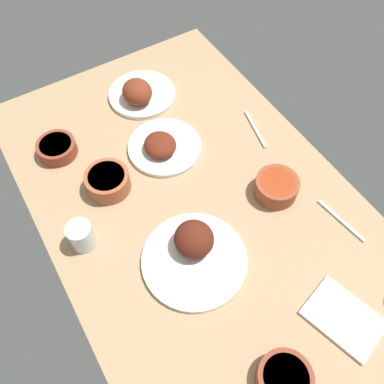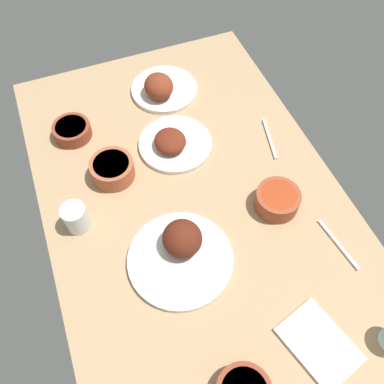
{
  "view_description": "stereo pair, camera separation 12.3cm",
  "coord_description": "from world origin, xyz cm",
  "px_view_note": "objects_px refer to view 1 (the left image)",
  "views": [
    {
      "loc": [
        -58.07,
        35.51,
        111.29
      ],
      "look_at": [
        0.0,
        0.0,
        6.0
      ],
      "focal_mm": 38.37,
      "sensor_mm": 36.0,
      "label": 1
    },
    {
      "loc": [
        -63.49,
        24.52,
        111.29
      ],
      "look_at": [
        0.0,
        0.0,
        6.0
      ],
      "focal_mm": 38.37,
      "sensor_mm": 36.0,
      "label": 2
    }
  ],
  "objects_px": {
    "plate_center_main": "(194,251)",
    "bowl_cream": "(57,148)",
    "plate_near_viewer": "(140,93)",
    "folded_napkin": "(344,318)",
    "water_tumbler": "(81,236)",
    "bowl_soup": "(284,379)",
    "bowl_sauce": "(276,187)",
    "fork_loose": "(255,129)",
    "bowl_onions": "(108,181)",
    "spoon_loose": "(341,220)",
    "plate_far_side": "(163,146)"
  },
  "relations": [
    {
      "from": "plate_far_side",
      "to": "fork_loose",
      "type": "xyz_separation_m",
      "value": [
        -0.09,
        -0.31,
        -0.02
      ]
    },
    {
      "from": "fork_loose",
      "to": "spoon_loose",
      "type": "relative_size",
      "value": 0.98
    },
    {
      "from": "folded_napkin",
      "to": "plate_center_main",
      "type": "bearing_deg",
      "value": 33.72
    },
    {
      "from": "plate_center_main",
      "to": "fork_loose",
      "type": "height_order",
      "value": "plate_center_main"
    },
    {
      "from": "plate_center_main",
      "to": "bowl_cream",
      "type": "relative_size",
      "value": 2.35
    },
    {
      "from": "plate_center_main",
      "to": "bowl_soup",
      "type": "relative_size",
      "value": 2.24
    },
    {
      "from": "bowl_sauce",
      "to": "plate_near_viewer",
      "type": "bearing_deg",
      "value": 16.21
    },
    {
      "from": "bowl_sauce",
      "to": "fork_loose",
      "type": "distance_m",
      "value": 0.26
    },
    {
      "from": "plate_near_viewer",
      "to": "plate_far_side",
      "type": "bearing_deg",
      "value": 170.19
    },
    {
      "from": "bowl_cream",
      "to": "bowl_sauce",
      "type": "bearing_deg",
      "value": -134.11
    },
    {
      "from": "plate_far_side",
      "to": "plate_near_viewer",
      "type": "distance_m",
      "value": 0.25
    },
    {
      "from": "plate_center_main",
      "to": "bowl_cream",
      "type": "xyz_separation_m",
      "value": [
        0.55,
        0.19,
        -0.0
      ]
    },
    {
      "from": "bowl_onions",
      "to": "bowl_cream",
      "type": "height_order",
      "value": "bowl_onions"
    },
    {
      "from": "bowl_cream",
      "to": "spoon_loose",
      "type": "height_order",
      "value": "bowl_cream"
    },
    {
      "from": "plate_far_side",
      "to": "bowl_onions",
      "type": "height_order",
      "value": "plate_far_side"
    },
    {
      "from": "bowl_onions",
      "to": "bowl_sauce",
      "type": "bearing_deg",
      "value": -123.68
    },
    {
      "from": "bowl_cream",
      "to": "bowl_sauce",
      "type": "relative_size",
      "value": 0.95
    },
    {
      "from": "plate_far_side",
      "to": "bowl_onions",
      "type": "bearing_deg",
      "value": 100.94
    },
    {
      "from": "bowl_sauce",
      "to": "fork_loose",
      "type": "height_order",
      "value": "bowl_sauce"
    },
    {
      "from": "bowl_sauce",
      "to": "fork_loose",
      "type": "relative_size",
      "value": 0.77
    },
    {
      "from": "bowl_onions",
      "to": "folded_napkin",
      "type": "bearing_deg",
      "value": -153.65
    },
    {
      "from": "plate_center_main",
      "to": "bowl_sauce",
      "type": "height_order",
      "value": "plate_center_main"
    },
    {
      "from": "plate_center_main",
      "to": "water_tumbler",
      "type": "xyz_separation_m",
      "value": [
        0.2,
        0.25,
        0.01
      ]
    },
    {
      "from": "bowl_sauce",
      "to": "folded_napkin",
      "type": "relative_size",
      "value": 0.7
    },
    {
      "from": "plate_far_side",
      "to": "bowl_onions",
      "type": "distance_m",
      "value": 0.22
    },
    {
      "from": "folded_napkin",
      "to": "bowl_onions",
      "type": "bearing_deg",
      "value": 26.35
    },
    {
      "from": "plate_near_viewer",
      "to": "bowl_onions",
      "type": "xyz_separation_m",
      "value": [
        -0.29,
        0.26,
        0.0
      ]
    },
    {
      "from": "water_tumbler",
      "to": "folded_napkin",
      "type": "xyz_separation_m",
      "value": [
        -0.55,
        -0.49,
        -0.04
      ]
    },
    {
      "from": "fork_loose",
      "to": "spoon_loose",
      "type": "bearing_deg",
      "value": -166.58
    },
    {
      "from": "plate_far_side",
      "to": "fork_loose",
      "type": "distance_m",
      "value": 0.33
    },
    {
      "from": "bowl_cream",
      "to": "bowl_sauce",
      "type": "height_order",
      "value": "bowl_sauce"
    },
    {
      "from": "bowl_onions",
      "to": "water_tumbler",
      "type": "bearing_deg",
      "value": 133.67
    },
    {
      "from": "bowl_cream",
      "to": "spoon_loose",
      "type": "distance_m",
      "value": 0.92
    },
    {
      "from": "plate_near_viewer",
      "to": "spoon_loose",
      "type": "bearing_deg",
      "value": -160.22
    },
    {
      "from": "bowl_sauce",
      "to": "bowl_onions",
      "type": "bearing_deg",
      "value": 56.32
    },
    {
      "from": "bowl_sauce",
      "to": "spoon_loose",
      "type": "bearing_deg",
      "value": -149.96
    },
    {
      "from": "plate_center_main",
      "to": "bowl_soup",
      "type": "height_order",
      "value": "plate_center_main"
    },
    {
      "from": "bowl_soup",
      "to": "folded_napkin",
      "type": "distance_m",
      "value": 0.23
    },
    {
      "from": "plate_far_side",
      "to": "folded_napkin",
      "type": "bearing_deg",
      "value": -170.46
    },
    {
      "from": "plate_far_side",
      "to": "fork_loose",
      "type": "relative_size",
      "value": 1.41
    },
    {
      "from": "bowl_cream",
      "to": "spoon_loose",
      "type": "xyz_separation_m",
      "value": [
        -0.68,
        -0.62,
        -0.02
      ]
    },
    {
      "from": "bowl_cream",
      "to": "fork_loose",
      "type": "xyz_separation_m",
      "value": [
        -0.26,
        -0.62,
        -0.02
      ]
    },
    {
      "from": "water_tumbler",
      "to": "bowl_onions",
      "type": "bearing_deg",
      "value": -46.33
    },
    {
      "from": "bowl_soup",
      "to": "water_tumbler",
      "type": "height_order",
      "value": "water_tumbler"
    },
    {
      "from": "plate_near_viewer",
      "to": "fork_loose",
      "type": "bearing_deg",
      "value": -141.37
    },
    {
      "from": "plate_near_viewer",
      "to": "bowl_sauce",
      "type": "distance_m",
      "value": 0.6
    },
    {
      "from": "plate_near_viewer",
      "to": "folded_napkin",
      "type": "xyz_separation_m",
      "value": [
        -0.98,
        -0.08,
        -0.02
      ]
    },
    {
      "from": "spoon_loose",
      "to": "plate_far_side",
      "type": "bearing_deg",
      "value": 24.59
    },
    {
      "from": "folded_napkin",
      "to": "water_tumbler",
      "type": "bearing_deg",
      "value": 41.29
    },
    {
      "from": "bowl_onions",
      "to": "plate_near_viewer",
      "type": "bearing_deg",
      "value": -41.89
    }
  ]
}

